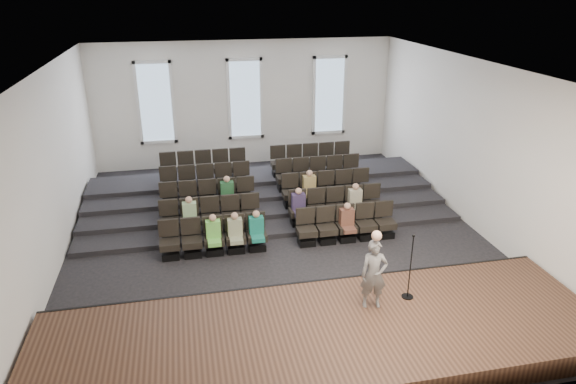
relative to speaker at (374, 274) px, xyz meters
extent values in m
plane|color=black|center=(-1.22, 4.54, -1.28)|extent=(14.00, 14.00, 0.00)
cube|color=white|center=(-1.22, 4.54, 3.73)|extent=(12.00, 14.00, 0.02)
cube|color=white|center=(-1.22, 11.56, 1.22)|extent=(12.00, 0.04, 5.00)
cube|color=white|center=(-1.22, -2.48, 1.22)|extent=(12.00, 0.04, 5.00)
cube|color=white|center=(-7.24, 4.54, 1.22)|extent=(0.04, 14.00, 5.00)
cube|color=white|center=(4.80, 4.54, 1.22)|extent=(0.04, 14.00, 5.00)
cube|color=#4F3321|center=(-1.22, -0.56, -1.03)|extent=(11.80, 3.60, 0.50)
cube|color=black|center=(-1.22, 1.21, -1.03)|extent=(11.80, 0.06, 0.52)
cube|color=black|center=(-1.22, 6.87, -1.21)|extent=(11.80, 4.80, 0.15)
cube|color=black|center=(-1.22, 7.39, -1.13)|extent=(11.80, 3.75, 0.30)
cube|color=black|center=(-1.22, 7.92, -1.06)|extent=(11.80, 2.70, 0.45)
cube|color=black|center=(-1.22, 8.44, -0.98)|extent=(11.80, 1.65, 0.60)
cube|color=black|center=(-4.34, 3.94, -1.18)|extent=(0.47, 0.43, 0.20)
cube|color=black|center=(-4.34, 3.94, -0.87)|extent=(0.55, 0.50, 0.19)
cube|color=black|center=(-4.34, 4.15, -0.46)|extent=(0.55, 0.08, 0.50)
cube|color=black|center=(-3.74, 3.94, -1.18)|extent=(0.47, 0.43, 0.20)
cube|color=black|center=(-3.74, 3.94, -0.87)|extent=(0.55, 0.50, 0.19)
cube|color=black|center=(-3.74, 4.15, -0.46)|extent=(0.55, 0.08, 0.50)
cube|color=black|center=(-3.14, 3.94, -1.18)|extent=(0.47, 0.43, 0.20)
cube|color=black|center=(-3.14, 3.94, -0.87)|extent=(0.55, 0.50, 0.19)
cube|color=black|center=(-3.14, 4.15, -0.46)|extent=(0.55, 0.08, 0.50)
cube|color=black|center=(-2.54, 3.94, -1.18)|extent=(0.47, 0.43, 0.20)
cube|color=black|center=(-2.54, 3.94, -0.87)|extent=(0.55, 0.50, 0.19)
cube|color=black|center=(-2.54, 4.15, -0.46)|extent=(0.55, 0.08, 0.50)
cube|color=black|center=(-1.94, 3.94, -1.18)|extent=(0.47, 0.43, 0.20)
cube|color=black|center=(-1.94, 3.94, -0.87)|extent=(0.55, 0.50, 0.19)
cube|color=black|center=(-1.94, 4.15, -0.46)|extent=(0.55, 0.08, 0.50)
cube|color=black|center=(-0.49, 3.94, -1.18)|extent=(0.47, 0.43, 0.20)
cube|color=black|center=(-0.49, 3.94, -0.87)|extent=(0.55, 0.50, 0.19)
cube|color=black|center=(-0.49, 4.15, -0.46)|extent=(0.55, 0.08, 0.50)
cube|color=black|center=(0.11, 3.94, -1.18)|extent=(0.47, 0.43, 0.20)
cube|color=black|center=(0.11, 3.94, -0.87)|extent=(0.55, 0.50, 0.19)
cube|color=black|center=(0.11, 4.15, -0.46)|extent=(0.55, 0.08, 0.50)
cube|color=black|center=(0.71, 3.94, -1.18)|extent=(0.47, 0.43, 0.20)
cube|color=black|center=(0.71, 3.94, -0.87)|extent=(0.55, 0.50, 0.19)
cube|color=black|center=(0.71, 4.15, -0.46)|extent=(0.55, 0.08, 0.50)
cube|color=black|center=(1.31, 3.94, -1.18)|extent=(0.47, 0.43, 0.20)
cube|color=black|center=(1.31, 3.94, -0.87)|extent=(0.55, 0.50, 0.19)
cube|color=black|center=(1.31, 4.15, -0.46)|extent=(0.55, 0.08, 0.50)
cube|color=black|center=(1.91, 3.94, -1.18)|extent=(0.47, 0.43, 0.20)
cube|color=black|center=(1.91, 3.94, -0.87)|extent=(0.55, 0.50, 0.19)
cube|color=black|center=(1.91, 4.15, -0.46)|extent=(0.55, 0.08, 0.50)
cube|color=black|center=(-4.34, 4.99, -1.03)|extent=(0.47, 0.43, 0.20)
cube|color=black|center=(-4.34, 4.99, -0.72)|extent=(0.55, 0.50, 0.19)
cube|color=black|center=(-4.34, 5.20, -0.31)|extent=(0.55, 0.08, 0.50)
cube|color=black|center=(-3.74, 4.99, -1.03)|extent=(0.47, 0.43, 0.20)
cube|color=black|center=(-3.74, 4.99, -0.72)|extent=(0.55, 0.50, 0.19)
cube|color=black|center=(-3.74, 5.20, -0.31)|extent=(0.55, 0.08, 0.50)
cube|color=black|center=(-3.14, 4.99, -1.03)|extent=(0.47, 0.43, 0.20)
cube|color=black|center=(-3.14, 4.99, -0.72)|extent=(0.55, 0.50, 0.19)
cube|color=black|center=(-3.14, 5.20, -0.31)|extent=(0.55, 0.08, 0.50)
cube|color=black|center=(-2.54, 4.99, -1.03)|extent=(0.47, 0.43, 0.20)
cube|color=black|center=(-2.54, 4.99, -0.72)|extent=(0.55, 0.50, 0.19)
cube|color=black|center=(-2.54, 5.20, -0.31)|extent=(0.55, 0.08, 0.50)
cube|color=black|center=(-1.94, 4.99, -1.03)|extent=(0.47, 0.43, 0.20)
cube|color=black|center=(-1.94, 4.99, -0.72)|extent=(0.55, 0.50, 0.19)
cube|color=black|center=(-1.94, 5.20, -0.31)|extent=(0.55, 0.08, 0.50)
cube|color=black|center=(-0.49, 4.99, -1.03)|extent=(0.47, 0.43, 0.20)
cube|color=black|center=(-0.49, 4.99, -0.72)|extent=(0.55, 0.50, 0.19)
cube|color=black|center=(-0.49, 5.20, -0.31)|extent=(0.55, 0.08, 0.50)
cube|color=black|center=(0.11, 4.99, -1.03)|extent=(0.47, 0.43, 0.20)
cube|color=black|center=(0.11, 4.99, -0.72)|extent=(0.55, 0.50, 0.19)
cube|color=black|center=(0.11, 5.20, -0.31)|extent=(0.55, 0.08, 0.50)
cube|color=black|center=(0.71, 4.99, -1.03)|extent=(0.47, 0.43, 0.20)
cube|color=black|center=(0.71, 4.99, -0.72)|extent=(0.55, 0.50, 0.19)
cube|color=black|center=(0.71, 5.20, -0.31)|extent=(0.55, 0.08, 0.50)
cube|color=black|center=(1.31, 4.99, -1.03)|extent=(0.47, 0.43, 0.20)
cube|color=black|center=(1.31, 4.99, -0.72)|extent=(0.55, 0.50, 0.19)
cube|color=black|center=(1.31, 5.20, -0.31)|extent=(0.55, 0.08, 0.50)
cube|color=black|center=(1.91, 4.99, -1.03)|extent=(0.47, 0.43, 0.20)
cube|color=black|center=(1.91, 4.99, -0.72)|extent=(0.55, 0.50, 0.19)
cube|color=black|center=(1.91, 5.20, -0.31)|extent=(0.55, 0.08, 0.50)
cube|color=black|center=(-4.34, 6.04, -0.88)|extent=(0.47, 0.42, 0.20)
cube|color=black|center=(-4.34, 6.04, -0.57)|extent=(0.55, 0.50, 0.19)
cube|color=black|center=(-4.34, 6.25, -0.16)|extent=(0.55, 0.08, 0.50)
cube|color=black|center=(-3.74, 6.04, -0.88)|extent=(0.47, 0.42, 0.20)
cube|color=black|center=(-3.74, 6.04, -0.57)|extent=(0.55, 0.50, 0.19)
cube|color=black|center=(-3.74, 6.25, -0.16)|extent=(0.55, 0.08, 0.50)
cube|color=black|center=(-3.14, 6.04, -0.88)|extent=(0.47, 0.42, 0.20)
cube|color=black|center=(-3.14, 6.04, -0.57)|extent=(0.55, 0.50, 0.19)
cube|color=black|center=(-3.14, 6.25, -0.16)|extent=(0.55, 0.08, 0.50)
cube|color=black|center=(-2.54, 6.04, -0.88)|extent=(0.47, 0.42, 0.20)
cube|color=black|center=(-2.54, 6.04, -0.57)|extent=(0.55, 0.50, 0.19)
cube|color=black|center=(-2.54, 6.25, -0.16)|extent=(0.55, 0.08, 0.50)
cube|color=black|center=(-1.94, 6.04, -0.88)|extent=(0.47, 0.42, 0.20)
cube|color=black|center=(-1.94, 6.04, -0.57)|extent=(0.55, 0.50, 0.19)
cube|color=black|center=(-1.94, 6.25, -0.16)|extent=(0.55, 0.08, 0.50)
cube|color=black|center=(-0.49, 6.04, -0.88)|extent=(0.47, 0.42, 0.20)
cube|color=black|center=(-0.49, 6.04, -0.57)|extent=(0.55, 0.50, 0.19)
cube|color=black|center=(-0.49, 6.25, -0.16)|extent=(0.55, 0.08, 0.50)
cube|color=black|center=(0.11, 6.04, -0.88)|extent=(0.47, 0.42, 0.20)
cube|color=black|center=(0.11, 6.04, -0.57)|extent=(0.55, 0.50, 0.19)
cube|color=black|center=(0.11, 6.25, -0.16)|extent=(0.55, 0.08, 0.50)
cube|color=black|center=(0.71, 6.04, -0.88)|extent=(0.47, 0.42, 0.20)
cube|color=black|center=(0.71, 6.04, -0.57)|extent=(0.55, 0.50, 0.19)
cube|color=black|center=(0.71, 6.25, -0.16)|extent=(0.55, 0.08, 0.50)
cube|color=black|center=(1.31, 6.04, -0.88)|extent=(0.47, 0.42, 0.20)
cube|color=black|center=(1.31, 6.04, -0.57)|extent=(0.55, 0.50, 0.19)
cube|color=black|center=(1.31, 6.25, -0.16)|extent=(0.55, 0.08, 0.50)
cube|color=black|center=(1.91, 6.04, -0.88)|extent=(0.47, 0.42, 0.20)
cube|color=black|center=(1.91, 6.04, -0.57)|extent=(0.55, 0.50, 0.19)
cube|color=black|center=(1.91, 6.25, -0.16)|extent=(0.55, 0.08, 0.50)
cube|color=black|center=(-4.34, 7.09, -0.73)|extent=(0.47, 0.42, 0.20)
cube|color=black|center=(-4.34, 7.09, -0.42)|extent=(0.55, 0.50, 0.19)
cube|color=black|center=(-4.34, 7.30, -0.01)|extent=(0.55, 0.08, 0.50)
cube|color=black|center=(-3.74, 7.09, -0.73)|extent=(0.47, 0.42, 0.20)
cube|color=black|center=(-3.74, 7.09, -0.42)|extent=(0.55, 0.50, 0.19)
cube|color=black|center=(-3.74, 7.30, -0.01)|extent=(0.55, 0.08, 0.50)
cube|color=black|center=(-3.14, 7.09, -0.73)|extent=(0.47, 0.42, 0.20)
cube|color=black|center=(-3.14, 7.09, -0.42)|extent=(0.55, 0.50, 0.19)
cube|color=black|center=(-3.14, 7.30, -0.01)|extent=(0.55, 0.08, 0.50)
cube|color=black|center=(-2.54, 7.09, -0.73)|extent=(0.47, 0.42, 0.20)
cube|color=black|center=(-2.54, 7.09, -0.42)|extent=(0.55, 0.50, 0.19)
cube|color=black|center=(-2.54, 7.30, -0.01)|extent=(0.55, 0.08, 0.50)
cube|color=black|center=(-1.94, 7.09, -0.73)|extent=(0.47, 0.42, 0.20)
cube|color=black|center=(-1.94, 7.09, -0.42)|extent=(0.55, 0.50, 0.19)
cube|color=black|center=(-1.94, 7.30, -0.01)|extent=(0.55, 0.08, 0.50)
cube|color=black|center=(-0.49, 7.09, -0.73)|extent=(0.47, 0.42, 0.20)
cube|color=black|center=(-0.49, 7.09, -0.42)|extent=(0.55, 0.50, 0.19)
cube|color=black|center=(-0.49, 7.30, -0.01)|extent=(0.55, 0.08, 0.50)
cube|color=black|center=(0.11, 7.09, -0.73)|extent=(0.47, 0.42, 0.20)
cube|color=black|center=(0.11, 7.09, -0.42)|extent=(0.55, 0.50, 0.19)
cube|color=black|center=(0.11, 7.30, -0.01)|extent=(0.55, 0.08, 0.50)
cube|color=black|center=(0.71, 7.09, -0.73)|extent=(0.47, 0.42, 0.20)
cube|color=black|center=(0.71, 7.09, -0.42)|extent=(0.55, 0.50, 0.19)
cube|color=black|center=(0.71, 7.30, -0.01)|extent=(0.55, 0.08, 0.50)
cube|color=black|center=(1.31, 7.09, -0.73)|extent=(0.47, 0.42, 0.20)
cube|color=black|center=(1.31, 7.09, -0.42)|extent=(0.55, 0.50, 0.19)
cube|color=black|center=(1.31, 7.30, -0.01)|extent=(0.55, 0.08, 0.50)
cube|color=black|center=(1.91, 7.09, -0.73)|extent=(0.47, 0.42, 0.20)
cube|color=black|center=(1.91, 7.09, -0.42)|extent=(0.55, 0.50, 0.19)
cube|color=black|center=(1.91, 7.30, -0.01)|extent=(0.55, 0.08, 0.50)
cube|color=black|center=(-4.34, 8.14, -0.58)|extent=(0.47, 0.42, 0.20)
cube|color=black|center=(-4.34, 8.14, -0.27)|extent=(0.55, 0.50, 0.19)
cube|color=black|center=(-4.34, 8.35, 0.14)|extent=(0.55, 0.08, 0.50)
cube|color=black|center=(-3.74, 8.14, -0.58)|extent=(0.47, 0.42, 0.20)
cube|color=black|center=(-3.74, 8.14, -0.27)|extent=(0.55, 0.50, 0.19)
cube|color=black|center=(-3.74, 8.35, 0.14)|extent=(0.55, 0.08, 0.50)
cube|color=black|center=(-3.14, 8.14, -0.58)|extent=(0.47, 0.42, 0.20)
cube|color=black|center=(-3.14, 8.14, -0.27)|extent=(0.55, 0.50, 0.19)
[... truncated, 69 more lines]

